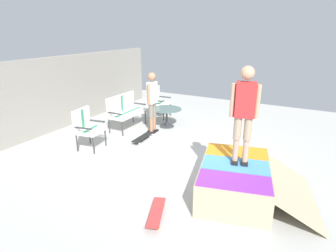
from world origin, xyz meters
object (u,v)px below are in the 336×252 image
Objects in this scene: skateboard_by_bench at (142,138)px; skateboard_spare at (156,212)px; person_watching at (152,98)px; skate_ramp at (236,180)px; patio_chair_near_house at (158,99)px; patio_bench at (125,109)px; person_skater at (244,109)px; patio_table at (167,114)px; patio_chair_by_wall at (86,125)px.

skateboard_by_bench is 3.30m from skateboard_spare.
skateboard_by_bench is (-0.71, -0.10, -0.93)m from person_watching.
patio_chair_near_house is (3.46, 3.67, 0.31)m from skate_ramp.
patio_bench reaches higher than skateboard_spare.
person_skater reaches higher than skateboard_spare.
skateboard_spare is at bearing -136.98° from patio_bench.
skateboard_by_bench is (1.30, 2.94, -1.52)m from person_skater.
patio_table is 1.36m from skateboard_by_bench.
patio_bench is at bearing 2.63° from patio_chair_by_wall.
patio_chair_near_house is 5.47m from skateboard_spare.
patio_chair_by_wall reaches higher than skateboard_by_bench.
skate_ramp is 2.89× the size of skateboard_by_bench.
patio_table reaches higher than skateboard_by_bench.
patio_bench is 1.28m from patio_table.
patio_bench is at bearing 63.40° from skate_ramp.
person_skater is at bearing -132.61° from patio_chair_near_house.
patio_chair_near_house is at bearing 47.39° from person_skater.
skate_ramp is 2.59× the size of patio_table.
patio_bench reaches higher than patio_table.
person_watching is (-0.61, 0.13, 0.61)m from patio_table.
patio_table is 4.10m from person_skater.
skateboard_spare is (-3.34, -2.10, -0.93)m from person_watching.
skateboard_by_bench is at bearing -160.51° from patio_chair_near_house.
person_skater is (-2.62, -2.91, 1.20)m from patio_table.
skate_ramp is at bearing 171.97° from person_skater.
patio_chair_by_wall is 2.58m from patio_table.
person_watching is (0.11, -0.91, 0.40)m from patio_bench.
patio_bench is at bearing 169.49° from patio_chair_near_house.
skate_ramp is 3.25m from skateboard_by_bench.
skate_ramp reaches higher than patio_table.
patio_chair_near_house is 1.56m from person_watching.
skate_ramp is at bearing -132.84° from patio_table.
person_watching is at bearing -155.25° from patio_chair_near_house.
patio_chair_near_house is at bearing -3.60° from patio_chair_by_wall.
patio_bench is at bearing 124.63° from patio_table.
person_watching is 2.12× the size of skateboard_spare.
person_watching reaches higher than skateboard_spare.
person_skater reaches higher than person_watching.
patio_chair_near_house is at bearing 45.01° from patio_table.
patio_chair_by_wall is (-1.67, -0.08, -0.00)m from patio_bench.
patio_chair_near_house reaches higher than skate_ramp.
skate_ramp is 1.86× the size of patio_bench.
patio_table is at bearing 48.04° from person_skater.
person_skater is 2.10× the size of skateboard_spare.
patio_chair_by_wall reaches higher than skate_ramp.
patio_chair_by_wall is at bearing -177.37° from patio_bench.
patio_chair_by_wall is (0.31, 3.87, 0.31)m from skate_ramp.
patio_chair_near_house is 0.59× the size of person_watching.
person_skater is at bearing -123.45° from person_watching.
person_skater reaches higher than patio_chair_near_house.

